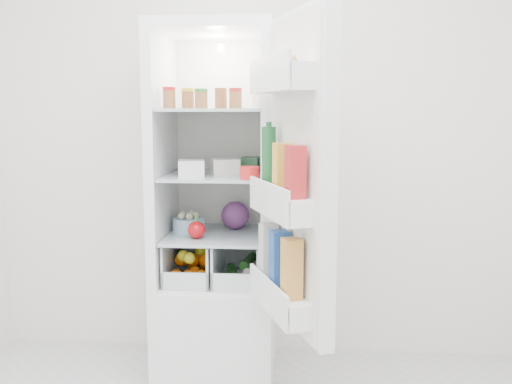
# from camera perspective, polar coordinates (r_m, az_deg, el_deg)

# --- Properties ---
(room_walls) EXTENTS (3.02, 3.02, 2.61)m
(room_walls) POSITION_cam_1_polar(r_m,az_deg,el_deg) (1.71, -3.53, 15.34)
(room_walls) COLOR white
(room_walls) RESTS_ON ground
(refrigerator) EXTENTS (0.60, 0.60, 1.80)m
(refrigerator) POSITION_cam_1_polar(r_m,az_deg,el_deg) (3.04, -3.82, -5.43)
(refrigerator) COLOR white
(refrigerator) RESTS_ON ground
(shelf_low) EXTENTS (0.49, 0.53, 0.01)m
(shelf_low) POSITION_cam_1_polar(r_m,az_deg,el_deg) (2.96, -4.01, -4.30)
(shelf_low) COLOR #A7BCC4
(shelf_low) RESTS_ON refrigerator
(shelf_mid) EXTENTS (0.49, 0.53, 0.02)m
(shelf_mid) POSITION_cam_1_polar(r_m,az_deg,el_deg) (2.91, -4.07, 1.67)
(shelf_mid) COLOR #A7BCC4
(shelf_mid) RESTS_ON refrigerator
(shelf_top) EXTENTS (0.49, 0.53, 0.02)m
(shelf_top) POSITION_cam_1_polar(r_m,az_deg,el_deg) (2.90, -4.13, 8.17)
(shelf_top) COLOR #A7BCC4
(shelf_top) RESTS_ON refrigerator
(crisper_left) EXTENTS (0.23, 0.46, 0.22)m
(crisper_left) POSITION_cam_1_polar(r_m,az_deg,el_deg) (3.01, -6.30, -6.66)
(crisper_left) COLOR silver
(crisper_left) RESTS_ON refrigerator
(crisper_right) EXTENTS (0.23, 0.46, 0.22)m
(crisper_right) POSITION_cam_1_polar(r_m,az_deg,el_deg) (2.98, -1.64, -6.79)
(crisper_right) COLOR silver
(crisper_right) RESTS_ON refrigerator
(condiment_jars) EXTENTS (0.38, 0.16, 0.08)m
(condiment_jars) POSITION_cam_1_polar(r_m,az_deg,el_deg) (2.79, -5.33, 9.19)
(condiment_jars) COLOR #B21919
(condiment_jars) RESTS_ON shelf_top
(squeeze_bottle) EXTENTS (0.07, 0.07, 0.19)m
(squeeze_bottle) POSITION_cam_1_polar(r_m,az_deg,el_deg) (2.85, 0.10, 10.27)
(squeeze_bottle) COLOR white
(squeeze_bottle) RESTS_ON shelf_top
(tub_white) EXTENTS (0.15, 0.15, 0.08)m
(tub_white) POSITION_cam_1_polar(r_m,az_deg,el_deg) (2.81, -6.48, 2.37)
(tub_white) COLOR silver
(tub_white) RESTS_ON shelf_mid
(tub_cream) EXTENTS (0.17, 0.17, 0.08)m
(tub_cream) POSITION_cam_1_polar(r_m,az_deg,el_deg) (2.90, -3.16, 2.58)
(tub_cream) COLOR silver
(tub_cream) RESTS_ON shelf_mid
(tin_red) EXTENTS (0.11, 0.11, 0.06)m
(tin_red) POSITION_cam_1_polar(r_m,az_deg,el_deg) (2.67, -0.64, 1.91)
(tin_red) COLOR red
(tin_red) RESTS_ON shelf_mid
(tub_green) EXTENTS (0.09, 0.13, 0.07)m
(tub_green) POSITION_cam_1_polar(r_m,az_deg,el_deg) (3.07, -0.60, 2.83)
(tub_green) COLOR #387B4B
(tub_green) RESTS_ON shelf_mid
(red_cabbage) EXTENTS (0.15, 0.15, 0.15)m
(red_cabbage) POSITION_cam_1_polar(r_m,az_deg,el_deg) (3.05, -2.09, -2.34)
(red_cabbage) COLOR #5A1E5A
(red_cabbage) RESTS_ON shelf_low
(bell_pepper) EXTENTS (0.09, 0.09, 0.09)m
(bell_pepper) POSITION_cam_1_polar(r_m,az_deg,el_deg) (2.84, -5.97, -3.79)
(bell_pepper) COLOR red
(bell_pepper) RESTS_ON shelf_low
(mushroom_bowl) EXTENTS (0.21, 0.21, 0.08)m
(mushroom_bowl) POSITION_cam_1_polar(r_m,az_deg,el_deg) (3.00, -6.76, -3.30)
(mushroom_bowl) COLOR #91BFD9
(mushroom_bowl) RESTS_ON shelf_low
(citrus_pile) EXTENTS (0.20, 0.31, 0.16)m
(citrus_pile) POSITION_cam_1_polar(r_m,az_deg,el_deg) (3.00, -6.33, -7.31)
(citrus_pile) COLOR #FF5F0D
(citrus_pile) RESTS_ON refrigerator
(veg_pile) EXTENTS (0.16, 0.30, 0.10)m
(veg_pile) POSITION_cam_1_polar(r_m,az_deg,el_deg) (2.99, -1.54, -7.67)
(veg_pile) COLOR #194C19
(veg_pile) RESTS_ON refrigerator
(fridge_door) EXTENTS (0.35, 0.58, 1.30)m
(fridge_door) POSITION_cam_1_polar(r_m,az_deg,el_deg) (2.32, 3.84, 1.08)
(fridge_door) COLOR white
(fridge_door) RESTS_ON refrigerator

